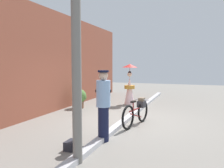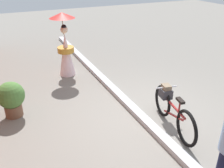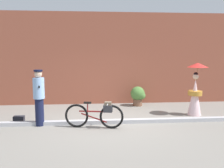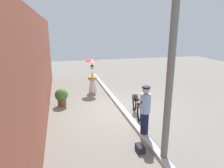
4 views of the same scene
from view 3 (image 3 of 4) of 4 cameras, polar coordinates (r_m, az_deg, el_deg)
The scene contains 8 objects.
ground_plane at distance 7.93m, azimuth 0.11°, elevation -9.08°, with size 30.00×30.00×0.00m, color gray.
building_wall at distance 10.91m, azimuth -1.44°, elevation 5.91°, with size 14.00×0.40×3.95m, color brown.
sidewalk_curb at distance 7.91m, azimuth 0.11°, elevation -8.67°, with size 14.00×0.20×0.12m, color #B2B2B7.
bicycle_near_officer at distance 7.37m, azimuth -3.60°, elevation -7.00°, with size 1.74×0.51×0.80m.
person_officer at distance 7.81m, azimuth -16.53°, elevation -2.68°, with size 0.34×0.38×1.72m.
person_with_parasol at distance 9.26m, azimuth 18.73°, elevation -1.33°, with size 0.73×0.73×1.88m.
potted_plant_by_door at distance 10.45m, azimuth 6.06°, elevation -2.56°, with size 0.61×0.60×0.82m.
backpack_on_pavement at distance 8.59m, azimuth -20.73°, elevation -7.57°, with size 0.33×0.21×0.20m.
Camera 3 is at (-0.68, -7.58, 2.22)m, focal length 39.55 mm.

